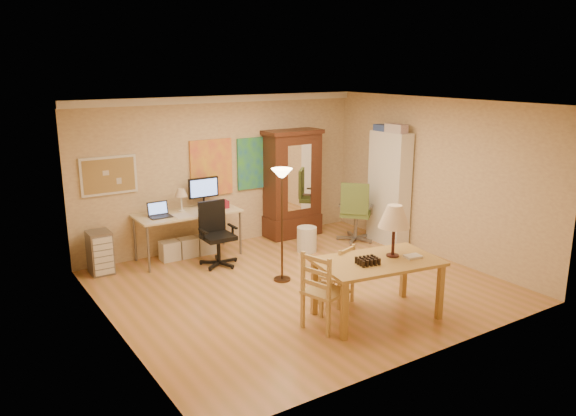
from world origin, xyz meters
TOP-DOWN VIEW (x-y plane):
  - floor at (0.00, 0.00)m, footprint 5.50×5.50m
  - crown_molding at (0.00, 2.46)m, footprint 5.50×0.08m
  - corkboard at (-2.05, 2.47)m, footprint 0.90×0.04m
  - art_panel_left at (-0.25, 2.47)m, footprint 0.80×0.04m
  - art_panel_right at (0.65, 2.47)m, footprint 0.75×0.04m
  - dining_table at (0.33, -1.40)m, footprint 1.69×1.17m
  - ladder_chair_back at (0.07, -0.79)m, footprint 0.49×0.48m
  - ladder_chair_left at (-0.55, -1.29)m, footprint 0.56×0.57m
  - torchiere_lamp at (-0.11, 0.36)m, footprint 0.32×0.32m
  - computer_desk at (-0.85, 2.16)m, footprint 1.76×0.77m
  - office_chair_black at (-0.63, 1.52)m, footprint 0.65×0.65m
  - office_chair_green at (2.10, 1.28)m, footprint 0.74×0.74m
  - drawer_cart at (-2.36, 2.18)m, footprint 0.34×0.41m
  - armoire at (1.32, 2.24)m, footprint 1.11×0.53m
  - bookshelf at (2.55, 0.89)m, footprint 0.31×0.82m
  - wastebin at (1.00, 1.29)m, footprint 0.36×0.36m

SIDE VIEW (x-z plane):
  - floor at x=0.00m, z-range 0.00..0.00m
  - wastebin at x=1.00m, z-range 0.00..0.44m
  - office_chair_black at x=-0.63m, z-range -0.25..0.81m
  - office_chair_green at x=2.10m, z-range -0.27..0.88m
  - drawer_cart at x=-2.36m, z-range 0.00..0.69m
  - ladder_chair_back at x=0.07m, z-range -0.03..0.82m
  - ladder_chair_left at x=-0.55m, z-range -0.03..0.97m
  - computer_desk at x=-0.85m, z-range -0.18..1.15m
  - armoire at x=1.32m, z-range -0.13..1.91m
  - dining_table at x=0.33m, z-range 0.20..1.67m
  - bookshelf at x=2.55m, z-range 0.00..2.06m
  - torchiere_lamp at x=-0.11m, z-range 0.53..2.27m
  - art_panel_left at x=-0.25m, z-range 0.95..1.95m
  - art_panel_right at x=0.65m, z-range 0.98..1.92m
  - corkboard at x=-2.05m, z-range 1.19..1.81m
  - crown_molding at x=0.00m, z-range 2.58..2.70m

